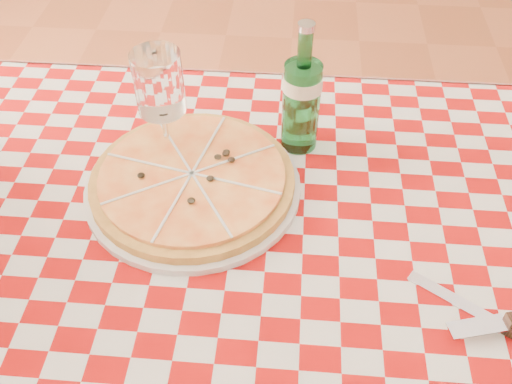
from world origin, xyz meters
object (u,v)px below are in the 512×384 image
Objects in this scene: water_bottle at (302,89)px; pizza_plate at (192,180)px; wine_glass at (162,108)px; dining_table at (266,291)px.

pizza_plate is at bearing -142.43° from water_bottle.
water_bottle reaches higher than wine_glass.
wine_glass is at bearing -168.50° from water_bottle.
wine_glass reaches higher than pizza_plate.
wine_glass is at bearing 132.38° from dining_table.
water_bottle is 1.18× the size of wine_glass.
pizza_plate reaches higher than dining_table.
wine_glass is (-0.22, -0.04, -0.02)m from water_bottle.
water_bottle is at bearing 80.90° from dining_table.
water_bottle is at bearing 37.57° from pizza_plate.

